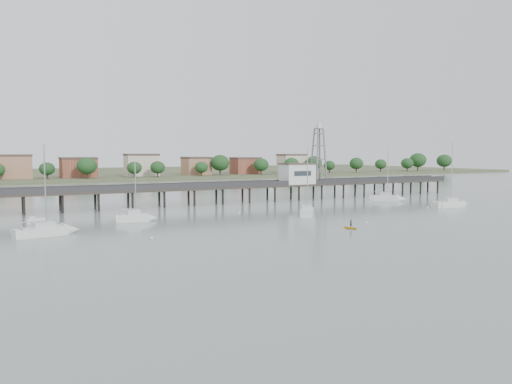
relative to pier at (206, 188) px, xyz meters
The scene contains 14 objects.
ground_plane 60.12m from the pier, 90.00° to the right, with size 500.00×500.00×0.00m, color slate.
pier is the anchor object (origin of this frame).
pier_building 25.16m from the pier, ahead, with size 8.40×5.40×5.30m.
lattice_tower 32.34m from the pier, ahead, with size 3.20×3.20×15.50m.
sailboat_b 30.05m from the pier, 134.82° to the right, with size 6.63×2.81×10.79m.
sailboat_a 46.70m from the pier, 140.32° to the right, with size 8.74×4.42×13.85m.
sailboat_e 46.21m from the pier, 16.75° to the right, with size 7.68×7.07×13.39m.
sailboat_d 55.97m from the pier, 32.81° to the right, with size 9.33×3.07×15.14m.
sailboat_c 29.29m from the pier, 70.25° to the right, with size 6.71×7.81×13.28m.
white_tender 40.05m from the pier, 158.63° to the right, with size 3.44×1.96×1.26m.
yellow_dinghy 45.77m from the pier, 82.30° to the right, with size 1.64×0.48×2.30m, color yellow.
dinghy_occupant 45.77m from the pier, 82.30° to the right, with size 0.44×1.21×0.29m, color black.
mooring_buoys 30.78m from the pier, 94.98° to the right, with size 81.77×23.16×0.39m.
far_shore 179.60m from the pier, 89.89° to the left, with size 500.00×170.00×10.40m.
Camera 1 is at (-43.29, -46.77, 11.85)m, focal length 35.00 mm.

